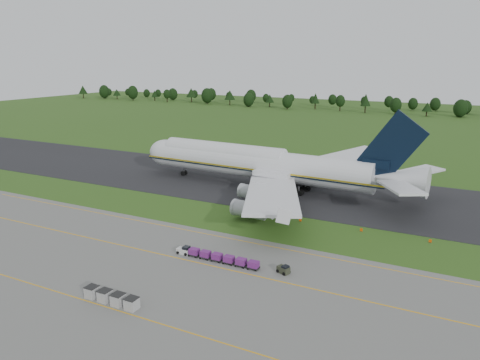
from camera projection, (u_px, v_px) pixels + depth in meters
The scene contains 10 objects.
ground at pixel (231, 219), 99.61m from camera, with size 600.00×600.00×0.00m, color #2B4F17.
apron at pixel (124, 286), 70.34m from camera, with size 300.00×52.00×0.06m, color slate.
taxiway at pixel (281, 188), 123.70m from camera, with size 300.00×40.00×0.08m, color black.
apron_markings at pixel (153, 268), 76.37m from camera, with size 300.00×30.20×0.01m.
tree_line at pixel (385, 103), 290.47m from camera, with size 528.33×23.43×11.80m.
aircraft at pixel (263, 164), 122.51m from camera, with size 79.47×77.51×22.35m.
baggage_train at pixel (216, 257), 78.80m from camera, with size 15.63×1.42×1.36m.
utility_cart at pixel (283, 270), 74.35m from camera, with size 2.26×1.81×1.08m.
uld_row at pixel (111, 298), 65.13m from camera, with size 8.90×1.70×1.68m.
edge_markers at pixel (330, 225), 95.34m from camera, with size 38.81×0.30×0.60m.
Camera 1 is at (44.77, -82.99, 33.23)m, focal length 35.00 mm.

